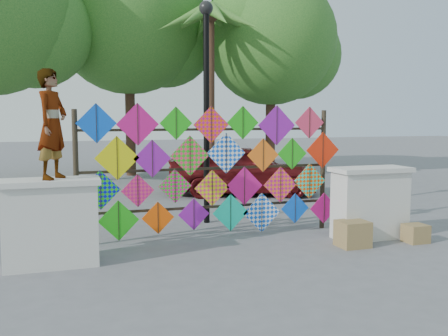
{
  "coord_description": "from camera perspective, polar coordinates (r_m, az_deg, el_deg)",
  "views": [
    {
      "loc": [
        -2.56,
        -7.73,
        2.16
      ],
      "look_at": [
        0.21,
        0.6,
        1.27
      ],
      "focal_mm": 40.0,
      "sensor_mm": 36.0,
      "label": 1
    }
  ],
  "objects": [
    {
      "name": "lamppost",
      "position": [
        10.15,
        -2.04,
        8.79
      ],
      "size": [
        0.28,
        0.28,
        4.46
      ],
      "color": "black",
      "rests_on": "ground"
    },
    {
      "name": "kite_rack",
      "position": [
        8.91,
        -1.06,
        -0.22
      ],
      "size": [
        4.93,
        0.24,
        2.41
      ],
      "color": "black",
      "rests_on": "ground"
    },
    {
      "name": "tree_east",
      "position": [
        19.09,
        5.63,
        14.29
      ],
      "size": [
        5.4,
        4.8,
        7.42
      ],
      "color": "#4D3121",
      "rests_on": "ground"
    },
    {
      "name": "vendor_woman",
      "position": [
        7.53,
        -19.05,
        4.75
      ],
      "size": [
        0.62,
        0.68,
        1.57
      ],
      "primitive_type": "imported",
      "rotation": [
        0.0,
        0.0,
        1.03
      ],
      "color": "#99999E",
      "rests_on": "parapet_left"
    },
    {
      "name": "ground",
      "position": [
        8.42,
        -0.07,
        -9.07
      ],
      "size": [
        80.0,
        80.0,
        0.0
      ],
      "primitive_type": "plane",
      "color": "slate",
      "rests_on": "ground"
    },
    {
      "name": "sedan",
      "position": [
        13.95,
        2.14,
        -0.17
      ],
      "size": [
        4.49,
        2.94,
        1.42
      ],
      "primitive_type": "imported",
      "rotation": [
        0.0,
        0.0,
        1.24
      ],
      "color": "#560E11",
      "rests_on": "ground"
    },
    {
      "name": "parapet_left",
      "position": [
        7.68,
        -19.17,
        -5.88
      ],
      "size": [
        1.4,
        0.65,
        1.28
      ],
      "color": "silver",
      "rests_on": "ground"
    },
    {
      "name": "tree_mid",
      "position": [
        19.29,
        -10.56,
        16.51
      ],
      "size": [
        6.3,
        5.6,
        8.61
      ],
      "color": "#4D3121",
      "rests_on": "ground"
    },
    {
      "name": "cardboard_box_near",
      "position": [
        8.7,
        14.49,
        -7.29
      ],
      "size": [
        0.49,
        0.44,
        0.44
      ],
      "primitive_type": "cube",
      "color": "olive",
      "rests_on": "ground"
    },
    {
      "name": "cardboard_box_far",
      "position": [
        9.34,
        21.05,
        -6.99
      ],
      "size": [
        0.37,
        0.34,
        0.31
      ],
      "primitive_type": "cube",
      "color": "olive",
      "rests_on": "ground"
    },
    {
      "name": "palm_tree",
      "position": [
        16.67,
        -1.59,
        15.44
      ],
      "size": [
        3.62,
        3.62,
        5.83
      ],
      "color": "#4D3121",
      "rests_on": "ground"
    },
    {
      "name": "parapet_right",
      "position": [
        9.31,
        16.35,
        -3.78
      ],
      "size": [
        1.4,
        0.65,
        1.28
      ],
      "color": "silver",
      "rests_on": "ground"
    }
  ]
}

